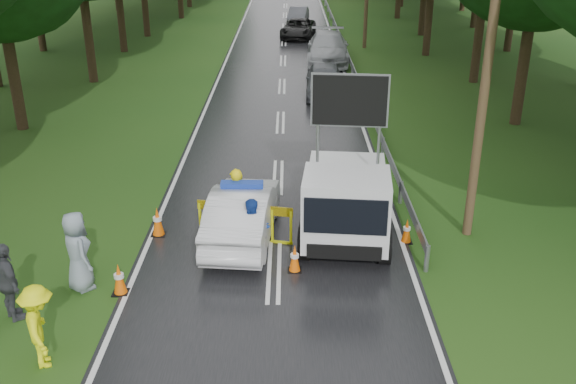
{
  "coord_description": "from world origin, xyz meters",
  "views": [
    {
      "loc": [
        0.37,
        -13.54,
        8.03
      ],
      "look_at": [
        0.34,
        1.84,
        1.3
      ],
      "focal_mm": 40.0,
      "sensor_mm": 36.0,
      "label": 1
    }
  ],
  "objects_px": {
    "barrier": "(245,213)",
    "queue_car_second": "(328,48)",
    "queue_car_first": "(325,80)",
    "queue_car_third": "(298,28)",
    "officer": "(237,202)",
    "civilian": "(254,231)",
    "police_sedan": "(243,213)",
    "work_truck": "(346,197)",
    "queue_car_fourth": "(298,16)"
  },
  "relations": [
    {
      "from": "police_sedan",
      "to": "work_truck",
      "type": "distance_m",
      "value": 2.77
    },
    {
      "from": "work_truck",
      "to": "queue_car_fourth",
      "type": "bearing_deg",
      "value": 96.7
    },
    {
      "from": "police_sedan",
      "to": "officer",
      "type": "distance_m",
      "value": 0.37
    },
    {
      "from": "barrier",
      "to": "civilian",
      "type": "relative_size",
      "value": 1.51
    },
    {
      "from": "queue_car_fourth",
      "to": "police_sedan",
      "type": "bearing_deg",
      "value": -86.05
    },
    {
      "from": "civilian",
      "to": "queue_car_first",
      "type": "bearing_deg",
      "value": 58.07
    },
    {
      "from": "officer",
      "to": "queue_car_fourth",
      "type": "height_order",
      "value": "officer"
    },
    {
      "from": "queue_car_third",
      "to": "queue_car_fourth",
      "type": "xyz_separation_m",
      "value": [
        0.08,
        6.0,
        -0.0
      ]
    },
    {
      "from": "work_truck",
      "to": "officer",
      "type": "xyz_separation_m",
      "value": [
        -2.91,
        0.04,
        -0.16
      ]
    },
    {
      "from": "barrier",
      "to": "queue_car_fourth",
      "type": "distance_m",
      "value": 36.03
    },
    {
      "from": "police_sedan",
      "to": "barrier",
      "type": "bearing_deg",
      "value": 115.56
    },
    {
      "from": "police_sedan",
      "to": "queue_car_fourth",
      "type": "bearing_deg",
      "value": -88.13
    },
    {
      "from": "barrier",
      "to": "civilian",
      "type": "distance_m",
      "value": 1.13
    },
    {
      "from": "barrier",
      "to": "queue_car_third",
      "type": "height_order",
      "value": "queue_car_third"
    },
    {
      "from": "police_sedan",
      "to": "queue_car_fourth",
      "type": "relative_size",
      "value": 1.18
    },
    {
      "from": "queue_car_second",
      "to": "officer",
      "type": "bearing_deg",
      "value": -96.77
    },
    {
      "from": "officer",
      "to": "queue_car_first",
      "type": "relative_size",
      "value": 0.43
    },
    {
      "from": "police_sedan",
      "to": "queue_car_fourth",
      "type": "height_order",
      "value": "police_sedan"
    },
    {
      "from": "queue_car_first",
      "to": "police_sedan",
      "type": "bearing_deg",
      "value": -99.31
    },
    {
      "from": "police_sedan",
      "to": "barrier",
      "type": "xyz_separation_m",
      "value": [
        0.06,
        -0.16,
        0.07
      ]
    },
    {
      "from": "queue_car_first",
      "to": "queue_car_third",
      "type": "bearing_deg",
      "value": 95.86
    },
    {
      "from": "work_truck",
      "to": "queue_car_second",
      "type": "distance_m",
      "value": 21.76
    },
    {
      "from": "police_sedan",
      "to": "queue_car_third",
      "type": "height_order",
      "value": "police_sedan"
    },
    {
      "from": "queue_car_first",
      "to": "queue_car_second",
      "type": "height_order",
      "value": "queue_car_second"
    },
    {
      "from": "police_sedan",
      "to": "barrier",
      "type": "height_order",
      "value": "police_sedan"
    },
    {
      "from": "civilian",
      "to": "queue_car_first",
      "type": "distance_m",
      "value": 16.03
    },
    {
      "from": "barrier",
      "to": "queue_car_second",
      "type": "xyz_separation_m",
      "value": [
        3.4,
        22.12,
        0.02
      ]
    },
    {
      "from": "work_truck",
      "to": "police_sedan",
      "type": "bearing_deg",
      "value": -170.26
    },
    {
      "from": "officer",
      "to": "queue_car_second",
      "type": "relative_size",
      "value": 0.33
    },
    {
      "from": "queue_car_third",
      "to": "police_sedan",
      "type": "bearing_deg",
      "value": -86.06
    },
    {
      "from": "civilian",
      "to": "queue_car_third",
      "type": "relative_size",
      "value": 0.36
    },
    {
      "from": "queue_car_second",
      "to": "queue_car_third",
      "type": "distance_m",
      "value": 8.03
    },
    {
      "from": "work_truck",
      "to": "queue_car_first",
      "type": "height_order",
      "value": "work_truck"
    },
    {
      "from": "queue_car_third",
      "to": "queue_car_first",
      "type": "bearing_deg",
      "value": -78.58
    },
    {
      "from": "officer",
      "to": "civilian",
      "type": "relative_size",
      "value": 1.12
    },
    {
      "from": "barrier",
      "to": "officer",
      "type": "bearing_deg",
      "value": 131.83
    },
    {
      "from": "civilian",
      "to": "queue_car_second",
      "type": "bearing_deg",
      "value": 59.55
    },
    {
      "from": "barrier",
      "to": "officer",
      "type": "height_order",
      "value": "officer"
    },
    {
      "from": "police_sedan",
      "to": "queue_car_third",
      "type": "distance_m",
      "value": 29.88
    },
    {
      "from": "queue_car_fourth",
      "to": "queue_car_second",
      "type": "bearing_deg",
      "value": -76.64
    },
    {
      "from": "work_truck",
      "to": "civilian",
      "type": "distance_m",
      "value": 2.8
    },
    {
      "from": "queue_car_second",
      "to": "queue_car_fourth",
      "type": "height_order",
      "value": "queue_car_second"
    },
    {
      "from": "queue_car_second",
      "to": "queue_car_third",
      "type": "bearing_deg",
      "value": 104.36
    },
    {
      "from": "queue_car_fourth",
      "to": "queue_car_first",
      "type": "bearing_deg",
      "value": -80.36
    },
    {
      "from": "officer",
      "to": "queue_car_first",
      "type": "xyz_separation_m",
      "value": [
        3.07,
        14.33,
        -0.2
      ]
    },
    {
      "from": "officer",
      "to": "queue_car_first",
      "type": "bearing_deg",
      "value": -106.57
    },
    {
      "from": "police_sedan",
      "to": "officer",
      "type": "height_order",
      "value": "officer"
    },
    {
      "from": "police_sedan",
      "to": "barrier",
      "type": "distance_m",
      "value": 0.18
    },
    {
      "from": "civilian",
      "to": "queue_car_fourth",
      "type": "height_order",
      "value": "civilian"
    },
    {
      "from": "queue_car_first",
      "to": "queue_car_second",
      "type": "bearing_deg",
      "value": 87.53
    }
  ]
}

